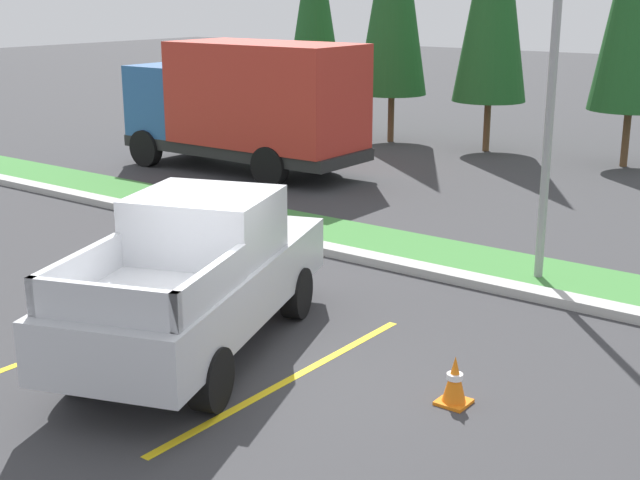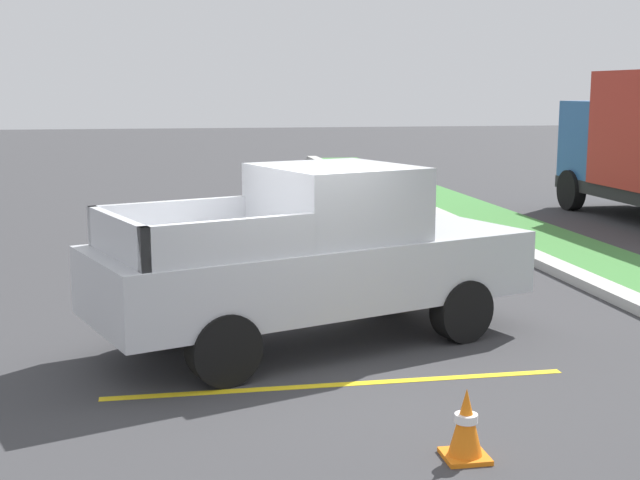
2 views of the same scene
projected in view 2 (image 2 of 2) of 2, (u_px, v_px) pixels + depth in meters
ground_plane at (295, 364)px, 9.54m from camera, size 120.00×120.00×0.00m
parking_line_near at (294, 310)px, 11.88m from camera, size 0.12×4.80×0.01m
parking_line_far at (340, 384)px, 8.87m from camera, size 0.12×4.80×0.01m
pickup_truck_main at (318, 256)px, 10.23m from camera, size 3.57×5.55×2.10m
traffic_cone at (466, 425)px, 7.05m from camera, size 0.36×0.36×0.60m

